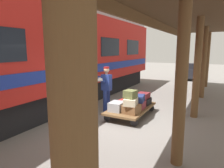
# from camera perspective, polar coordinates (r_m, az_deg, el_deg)

# --- Properties ---
(ground_plane) EXTENTS (60.00, 60.00, 0.00)m
(ground_plane) POSITION_cam_1_polar(r_m,az_deg,el_deg) (6.63, 4.39, -10.97)
(ground_plane) COLOR slate
(platform_canopy) EXTENTS (3.20, 17.31, 3.56)m
(platform_canopy) POSITION_cam_1_polar(r_m,az_deg,el_deg) (5.82, 21.85, 18.27)
(platform_canopy) COLOR brown
(platform_canopy) RESTS_ON ground_plane
(train_car) EXTENTS (3.02, 16.21, 4.00)m
(train_car) POSITION_cam_1_polar(r_m,az_deg,el_deg) (8.32, -19.18, 7.29)
(train_car) COLOR #B21E19
(train_car) RESTS_ON ground_plane
(luggage_cart) EXTENTS (1.19, 2.19, 0.31)m
(luggage_cart) POSITION_cam_1_polar(r_m,az_deg,el_deg) (7.25, 5.34, -6.89)
(luggage_cart) COLOR brown
(luggage_cart) RESTS_ON ground_plane
(suitcase_brown_leather) EXTENTS (0.52, 0.53, 0.27)m
(suitcase_brown_leather) POSITION_cam_1_polar(r_m,az_deg,el_deg) (6.57, 5.52, -7.02)
(suitcase_brown_leather) COLOR brown
(suitcase_brown_leather) RESTS_ON luggage_cart
(suitcase_burgundy_valise) EXTENTS (0.45, 0.48, 0.26)m
(suitcase_burgundy_valise) POSITION_cam_1_polar(r_m,az_deg,el_deg) (7.11, 7.37, -5.81)
(suitcase_burgundy_valise) COLOR maroon
(suitcase_burgundy_valise) RESTS_ON luggage_cart
(suitcase_black_hardshell) EXTENTS (0.47, 0.51, 0.24)m
(suitcase_black_hardshell) POSITION_cam_1_polar(r_m,az_deg,el_deg) (7.67, 8.94, -4.77)
(suitcase_black_hardshell) COLOR black
(suitcase_black_hardshell) RESTS_ON luggage_cart
(suitcase_tan_vintage) EXTENTS (0.42, 0.64, 0.20)m
(suitcase_tan_vintage) POSITION_cam_1_polar(r_m,az_deg,el_deg) (7.85, 5.23, -4.51)
(suitcase_tan_vintage) COLOR tan
(suitcase_tan_vintage) RESTS_ON luggage_cart
(suitcase_gray_aluminum) EXTENTS (0.44, 0.54, 0.30)m
(suitcase_gray_aluminum) POSITION_cam_1_polar(r_m,az_deg,el_deg) (6.78, 1.31, -6.34)
(suitcase_gray_aluminum) COLOR #9EA0A5
(suitcase_gray_aluminum) RESTS_ON luggage_cart
(suitcase_red_plastic) EXTENTS (0.45, 0.56, 0.22)m
(suitcase_red_plastic) POSITION_cam_1_polar(r_m,az_deg,el_deg) (7.31, 3.42, -5.45)
(suitcase_red_plastic) COLOR #AD231E
(suitcase_red_plastic) RESTS_ON luggage_cart
(suitcase_cream_canvas) EXTENTS (0.47, 0.61, 0.21)m
(suitcase_cream_canvas) POSITION_cam_1_polar(r_m,az_deg,el_deg) (6.49, 5.31, -4.98)
(suitcase_cream_canvas) COLOR beige
(suitcase_cream_canvas) RESTS_ON suitcase_brown_leather
(suitcase_navy_fabric) EXTENTS (0.50, 0.61, 0.22)m
(suitcase_navy_fabric) POSITION_cam_1_polar(r_m,az_deg,el_deg) (7.02, 7.33, -4.02)
(suitcase_navy_fabric) COLOR navy
(suitcase_navy_fabric) RESTS_ON suitcase_burgundy_valise
(suitcase_olive_duffel) EXTENTS (0.38, 0.42, 0.25)m
(suitcase_olive_duffel) POSITION_cam_1_polar(r_m,az_deg,el_deg) (6.47, 5.21, -2.89)
(suitcase_olive_duffel) COLOR brown
(suitcase_olive_duffel) RESTS_ON suitcase_cream_canvas
(suitcase_slate_roller) EXTENTS (0.40, 0.43, 0.16)m
(suitcase_slate_roller) POSITION_cam_1_polar(r_m,az_deg,el_deg) (7.84, 5.38, -3.17)
(suitcase_slate_roller) COLOR #4C515B
(suitcase_slate_roller) RESTS_ON suitcase_tan_vintage
(suitcase_maroon_trunk) EXTENTS (0.43, 0.48, 0.19)m
(suitcase_maroon_trunk) POSITION_cam_1_polar(r_m,az_deg,el_deg) (7.61, 8.79, -3.19)
(suitcase_maroon_trunk) COLOR maroon
(suitcase_maroon_trunk) RESTS_ON suitcase_black_hardshell
(porter_in_overalls) EXTENTS (0.68, 0.44, 1.70)m
(porter_in_overalls) POSITION_cam_1_polar(r_m,az_deg,el_deg) (7.60, -1.69, -0.98)
(porter_in_overalls) COLOR navy
(porter_in_overalls) RESTS_ON ground_plane
(porter_by_door) EXTENTS (0.74, 0.60, 1.70)m
(porter_by_door) POSITION_cam_1_polar(r_m,az_deg,el_deg) (7.54, -6.06, -1.12)
(porter_by_door) COLOR #332D28
(porter_by_door) RESTS_ON ground_plane
(baggage_tug) EXTENTS (1.22, 1.77, 1.30)m
(baggage_tug) POSITION_cam_1_polar(r_m,az_deg,el_deg) (16.66, 21.64, 3.17)
(baggage_tug) COLOR black
(baggage_tug) RESTS_ON ground_plane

